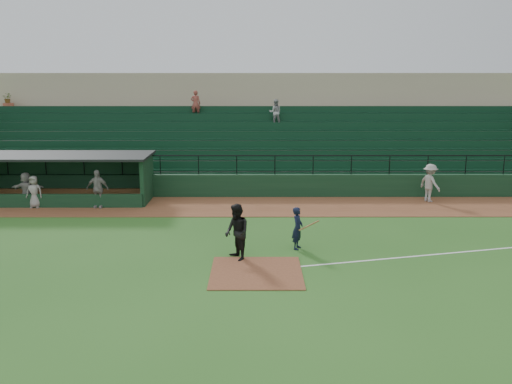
{
  "coord_description": "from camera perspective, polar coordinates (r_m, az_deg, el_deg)",
  "views": [
    {
      "loc": [
        -0.04,
        -17.86,
        6.43
      ],
      "look_at": [
        0.0,
        5.0,
        1.4
      ],
      "focal_mm": 38.18,
      "sensor_mm": 36.0,
      "label": 1
    }
  ],
  "objects": [
    {
      "name": "dugout_player_c",
      "position": [
        28.77,
        -22.9,
        0.28
      ],
      "size": [
        1.56,
        0.51,
        1.68
      ],
      "primitive_type": "imported",
      "rotation": [
        0.0,
        0.0,
        3.15
      ],
      "color": "#9E9994",
      "rests_on": "warning_track"
    },
    {
      "name": "ground",
      "position": [
        18.98,
        0.03,
        -7.39
      ],
      "size": [
        90.0,
        90.0,
        0.0
      ],
      "primitive_type": "plane",
      "color": "#285A1D",
      "rests_on": "ground"
    },
    {
      "name": "runner",
      "position": [
        28.78,
        17.77,
        0.91
      ],
      "size": [
        1.22,
        1.43,
        1.92
      ],
      "primitive_type": "imported",
      "rotation": [
        0.0,
        0.0,
        2.07
      ],
      "color": "#9D9893",
      "rests_on": "warning_track"
    },
    {
      "name": "dugout",
      "position": [
        29.53,
        -19.3,
        1.77
      ],
      "size": [
        8.9,
        3.2,
        2.42
      ],
      "color": "#10321B",
      "rests_on": "ground"
    },
    {
      "name": "umpire",
      "position": [
        18.97,
        -2.02,
        -4.25
      ],
      "size": [
        1.11,
        1.2,
        1.99
      ],
      "primitive_type": "imported",
      "rotation": [
        0.0,
        0.0,
        -1.11
      ],
      "color": "black",
      "rests_on": "ground"
    },
    {
      "name": "warning_track",
      "position": [
        26.64,
        -0.01,
        -1.52
      ],
      "size": [
        40.0,
        4.0,
        0.03
      ],
      "primitive_type": "cube",
      "color": "brown",
      "rests_on": "ground"
    },
    {
      "name": "batter_at_plate",
      "position": [
        20.24,
        4.38,
        -3.79
      ],
      "size": [
        1.07,
        0.7,
        1.59
      ],
      "color": "black",
      "rests_on": "ground"
    },
    {
      "name": "home_plate_dirt",
      "position": [
        18.04,
        0.03,
        -8.42
      ],
      "size": [
        3.0,
        3.0,
        0.03
      ],
      "primitive_type": "cube",
      "color": "brown",
      "rests_on": "ground"
    },
    {
      "name": "stadium_structure",
      "position": [
        34.57,
        -0.04,
        5.55
      ],
      "size": [
        38.0,
        13.08,
        6.4
      ],
      "color": "#10321B",
      "rests_on": "ground"
    },
    {
      "name": "dugout_player_b",
      "position": [
        28.3,
        -22.22,
        0.02
      ],
      "size": [
        0.77,
        0.51,
        1.56
      ],
      "primitive_type": "imported",
      "rotation": [
        0.0,
        0.0,
        -0.02
      ],
      "color": "gray",
      "rests_on": "warning_track"
    },
    {
      "name": "foul_line",
      "position": [
        21.66,
        21.81,
        -5.77
      ],
      "size": [
        17.49,
        4.44,
        0.01
      ],
      "primitive_type": "cube",
      "rotation": [
        0.0,
        0.0,
        0.24
      ],
      "color": "white",
      "rests_on": "ground"
    },
    {
      "name": "dugout_player_a",
      "position": [
        27.26,
        -16.28,
        0.33
      ],
      "size": [
        1.12,
        0.55,
        1.85
      ],
      "primitive_type": "imported",
      "rotation": [
        0.0,
        0.0,
        -0.09
      ],
      "color": "gray",
      "rests_on": "warning_track"
    }
  ]
}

